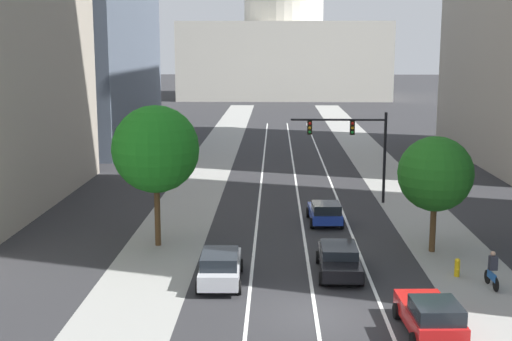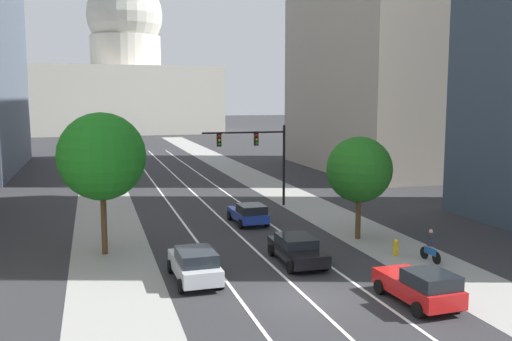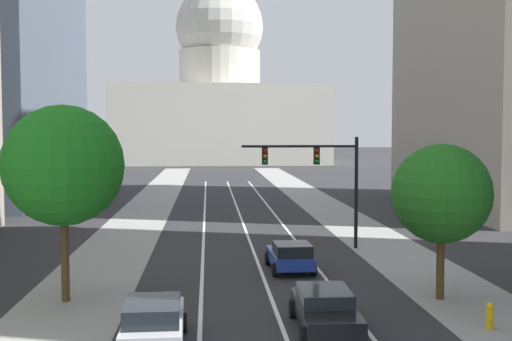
% 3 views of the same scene
% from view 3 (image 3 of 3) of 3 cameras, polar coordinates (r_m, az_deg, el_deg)
% --- Properties ---
extents(ground_plane, '(400.00, 400.00, 0.00)m').
position_cam_3_polar(ground_plane, '(57.05, -1.61, -3.29)').
color(ground_plane, '#2B2B2D').
extents(sidewalk_left, '(4.32, 130.00, 0.01)m').
position_cam_3_polar(sidewalk_left, '(52.30, -9.92, -3.96)').
color(sidewalk_left, gray).
rests_on(sidewalk_left, ground).
extents(sidewalk_right, '(4.32, 130.00, 0.01)m').
position_cam_3_polar(sidewalk_right, '(53.04, 7.06, -3.83)').
color(sidewalk_right, gray).
rests_on(sidewalk_right, ground).
extents(lane_stripe_left, '(0.16, 90.00, 0.01)m').
position_cam_3_polar(lane_stripe_left, '(42.14, -4.53, -5.71)').
color(lane_stripe_left, white).
rests_on(lane_stripe_left, ground).
extents(lane_stripe_center, '(0.16, 90.00, 0.01)m').
position_cam_3_polar(lane_stripe_center, '(42.21, -0.70, -5.68)').
color(lane_stripe_center, white).
rests_on(lane_stripe_center, ground).
extents(lane_stripe_right, '(0.16, 90.00, 0.01)m').
position_cam_3_polar(lane_stripe_right, '(42.47, 3.09, -5.63)').
color(lane_stripe_right, white).
rests_on(lane_stripe_right, ground).
extents(capitol_building, '(42.69, 28.56, 38.45)m').
position_cam_3_polar(capitol_building, '(138.65, -3.13, 6.14)').
color(capitol_building, beige).
rests_on(capitol_building, ground).
extents(car_black, '(2.12, 4.79, 1.38)m').
position_cam_3_polar(car_black, '(22.88, 5.95, -11.74)').
color(car_black, black).
rests_on(car_black, ground).
extents(car_blue, '(2.14, 4.09, 1.44)m').
position_cam_3_polar(car_blue, '(31.94, 2.98, -7.33)').
color(car_blue, '#1E389E').
rests_on(car_blue, ground).
extents(car_silver, '(2.09, 4.54, 1.58)m').
position_cam_3_polar(car_silver, '(21.12, -8.81, -12.82)').
color(car_silver, '#B2B5BA').
rests_on(car_silver, ground).
extents(traffic_signal_mast, '(6.63, 0.39, 6.36)m').
position_cam_3_polar(traffic_signal_mast, '(37.60, 5.57, 0.08)').
color(traffic_signal_mast, black).
rests_on(traffic_signal_mast, ground).
extents(fire_hydrant, '(0.26, 0.35, 0.91)m').
position_cam_3_polar(fire_hydrant, '(24.30, 19.45, -11.68)').
color(fire_hydrant, yellow).
rests_on(fire_hydrant, ground).
extents(street_tree_mid_right, '(3.96, 3.96, 6.21)m').
position_cam_3_polar(street_tree_mid_right, '(27.22, 15.67, -1.95)').
color(street_tree_mid_right, '#51381E').
rests_on(street_tree_mid_right, ground).
extents(street_tree_near_left, '(4.73, 4.73, 7.74)m').
position_cam_3_polar(street_tree_near_left, '(26.84, -16.23, 0.41)').
color(street_tree_near_left, '#51381E').
rests_on(street_tree_near_left, ground).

